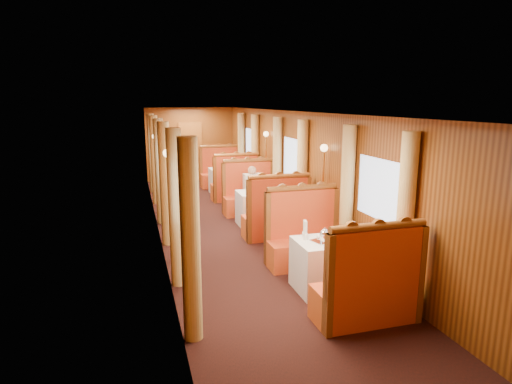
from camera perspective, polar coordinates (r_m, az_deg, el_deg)
name	(u,v)px	position (r m, az deg, el deg)	size (l,w,h in m)	color
floor	(229,227)	(9.45, -3.63, -4.68)	(3.00, 12.00, 0.01)	black
ceiling	(227,112)	(9.05, -3.85, 10.66)	(3.00, 12.00, 0.01)	silver
wall_far	(190,144)	(15.04, -8.73, 6.31)	(3.00, 2.50, 0.01)	brown
wall_near	(387,283)	(3.74, 17.06, -11.55)	(3.00, 2.50, 0.01)	brown
wall_left	(156,174)	(8.97, -13.14, 2.33)	(12.00, 2.50, 0.01)	brown
wall_right	(294,168)	(9.60, 5.05, 3.22)	(12.00, 2.50, 0.01)	brown
doorway_far	(191,152)	(15.04, -8.68, 5.35)	(0.80, 0.04, 2.00)	brown
table_near	(331,265)	(6.42, 9.99, -9.51)	(1.05, 0.72, 0.75)	white
banquette_near_fwd	(368,290)	(5.59, 14.67, -12.57)	(1.30, 0.55, 1.34)	#B61F14
banquette_near_aft	(304,240)	(7.27, 6.48, -6.40)	(1.30, 0.55, 1.34)	#B61F14
table_mid	(262,208)	(9.53, 0.74, -2.16)	(1.05, 0.72, 0.75)	white
banquette_mid_fwd	(276,218)	(8.59, 2.71, -3.44)	(1.30, 0.55, 1.34)	#B61F14
banquette_mid_aft	(250,196)	(10.47, -0.87, -0.60)	(1.30, 0.55, 1.34)	#B61F14
table_far	(228,181)	(12.85, -3.80, 1.52)	(1.05, 0.72, 0.75)	white
banquette_far_fwd	(236,185)	(11.86, -2.75, 0.89)	(1.30, 0.55, 1.34)	#B61F14
banquette_far_aft	(221,174)	(13.81, -4.71, 2.45)	(1.30, 0.55, 1.34)	#B61F14
tea_tray	(324,241)	(6.22, 9.03, -6.43)	(0.34, 0.26, 0.01)	silver
teapot_left	(323,238)	(6.13, 8.96, -6.08)	(0.17, 0.13, 0.14)	silver
teapot_right	(335,238)	(6.17, 10.44, -6.07)	(0.17, 0.12, 0.13)	silver
teapot_back	(325,235)	(6.33, 9.13, -5.65)	(0.14, 0.11, 0.11)	silver
fruit_plate	(354,240)	(6.29, 12.96, -6.29)	(0.20, 0.20, 0.05)	white
cup_inboard	(305,232)	(6.24, 6.61, -5.35)	(0.08, 0.08, 0.26)	white
cup_outboard	(305,231)	(6.32, 6.52, -5.13)	(0.08, 0.08, 0.26)	white
rose_vase_mid	(261,184)	(9.43, 0.63, 1.12)	(0.06, 0.06, 0.36)	silver
rose_vase_far	(227,162)	(12.74, -3.84, 3.95)	(0.06, 0.06, 0.36)	silver
window_left_near	(173,203)	(5.51, -10.98, -1.44)	(1.20, 0.90, 0.01)	#96ADCE
curtain_left_near_a	(191,242)	(4.85, -8.72, -6.61)	(0.22, 0.22, 2.35)	tan
curtain_left_near_b	(176,209)	(6.34, -10.60, -2.22)	(0.22, 0.22, 2.35)	tan
window_right_near	(380,190)	(6.47, 16.19, 0.30)	(1.20, 0.90, 0.01)	#96ADCE
curtain_right_near_a	(405,223)	(5.85, 19.22, -3.90)	(0.22, 0.22, 2.35)	tan
curtain_right_near_b	(347,197)	(7.13, 12.03, -0.69)	(0.22, 0.22, 2.35)	tan
window_left_mid	(157,164)	(8.94, -13.10, 3.60)	(1.20, 0.90, 0.01)	#96ADCE
curtain_left_mid_a	(166,184)	(8.23, -11.97, 0.99)	(0.22, 0.22, 2.35)	tan
curtain_left_mid_b	(160,172)	(9.76, -12.68, 2.67)	(0.22, 0.22, 2.35)	tan
window_right_mid	(293,159)	(9.57, 4.99, 4.40)	(1.20, 0.90, 0.01)	#96ADCE
curtain_right_mid_a	(302,177)	(8.85, 6.14, 1.96)	(0.22, 0.22, 2.35)	tan
curtain_right_mid_b	(277,166)	(10.29, 2.85, 3.43)	(0.22, 0.22, 2.35)	tan
window_left_far	(149,147)	(12.41, -14.05, 5.84)	(1.20, 0.90, 0.01)	#96ADCE
curtain_left_far_a	(155,160)	(11.68, -13.30, 4.14)	(0.22, 0.22, 2.35)	tan
curtain_left_far_b	(152,153)	(13.22, -13.68, 5.01)	(0.22, 0.22, 2.35)	tan
window_right_far	(251,144)	(12.87, -0.65, 6.40)	(1.20, 0.90, 0.01)	#96ADCE
curtain_right_far_a	(255,157)	(12.13, -0.14, 4.75)	(0.22, 0.22, 2.35)	tan
curtain_right_far_b	(241,151)	(13.62, -1.96, 5.54)	(0.22, 0.22, 2.35)	tan
sconce_left_fore	(168,183)	(7.23, -11.60, 1.21)	(0.14, 0.14, 1.95)	#BF8C3F
sconce_right_fore	(323,175)	(7.95, 8.94, 2.27)	(0.14, 0.14, 1.95)	#BF8C3F
sconce_left_aft	(156,157)	(10.69, -13.18, 4.58)	(0.14, 0.14, 1.95)	#BF8C3F
sconce_right_aft	(266,153)	(11.18, 1.34, 5.21)	(0.14, 0.14, 1.95)	#BF8C3F
steward	(185,186)	(9.40, -9.38, 0.75)	(0.66, 0.43, 1.80)	navy
passenger	(252,186)	(10.15, -0.48, 0.84)	(0.40, 0.44, 0.76)	beige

